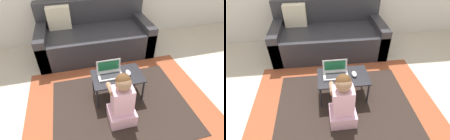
% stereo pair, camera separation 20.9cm
% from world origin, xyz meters
% --- Properties ---
extents(ground_plane, '(16.00, 16.00, 0.00)m').
position_xyz_m(ground_plane, '(0.00, 0.00, 0.00)').
color(ground_plane, beige).
extents(area_rug, '(2.28, 1.74, 0.01)m').
position_xyz_m(area_rug, '(0.11, -0.06, 0.00)').
color(area_rug, '#9E4C2D').
rests_on(area_rug, ground_plane).
extents(couch, '(1.83, 0.90, 0.82)m').
position_xyz_m(couch, '(0.02, 1.29, 0.29)').
color(couch, '#2D2D33').
rests_on(couch, ground_plane).
extents(laptop_desk, '(0.62, 0.37, 0.33)m').
position_xyz_m(laptop_desk, '(0.11, 0.13, 0.30)').
color(laptop_desk, black).
rests_on(laptop_desk, ground_plane).
extents(laptop, '(0.30, 0.17, 0.18)m').
position_xyz_m(laptop, '(0.02, 0.16, 0.37)').
color(laptop, silver).
rests_on(laptop, laptop_desk).
extents(computer_mouse, '(0.06, 0.11, 0.04)m').
position_xyz_m(computer_mouse, '(0.25, 0.13, 0.36)').
color(computer_mouse, silver).
rests_on(computer_mouse, laptop_desk).
extents(person_seated, '(0.29, 0.35, 0.68)m').
position_xyz_m(person_seated, '(0.06, -0.25, 0.31)').
color(person_seated, '#E5B2CC').
rests_on(person_seated, ground_plane).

